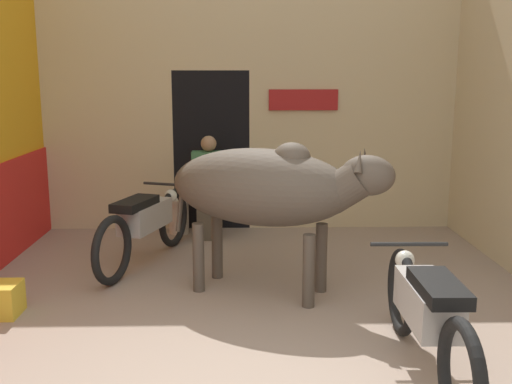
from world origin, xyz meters
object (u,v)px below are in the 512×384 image
cow (268,188)px  plastic_stool (179,215)px  motorcycle_near (427,312)px  shopkeeper_seated (209,185)px  motorcycle_far (145,222)px

cow → plastic_stool: (-1.06, 2.17, -0.76)m
motorcycle_near → shopkeeper_seated: (-1.65, 3.57, 0.22)m
cow → motorcycle_near: bearing=-58.1°
motorcycle_near → shopkeeper_seated: shopkeeper_seated is taller
cow → plastic_stool: size_ratio=4.62×
motorcycle_near → plastic_stool: 4.31m
shopkeeper_seated → cow: bearing=-71.7°
motorcycle_near → plastic_stool: (-2.06, 3.78, -0.21)m
cow → motorcycle_near: (1.00, -1.61, -0.55)m
cow → plastic_stool: bearing=116.0°
cow → motorcycle_far: bearing=144.5°
shopkeeper_seated → motorcycle_near: bearing=-65.2°
motorcycle_near → shopkeeper_seated: 3.94m
shopkeeper_seated → motorcycle_far: bearing=-121.2°
cow → motorcycle_near: cow is taller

